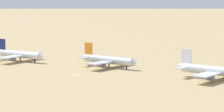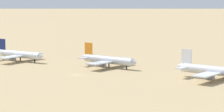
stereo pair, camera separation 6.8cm
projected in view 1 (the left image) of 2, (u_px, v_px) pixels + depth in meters
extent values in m
plane|color=tan|center=(76.00, 75.00, 236.95)|extent=(4000.00, 4000.00, 0.00)
cylinder|color=silver|center=(19.00, 54.00, 280.79)|extent=(28.74, 4.13, 3.58)
cone|color=silver|center=(41.00, 56.00, 272.18)|extent=(2.75, 3.46, 3.41)
cube|color=navy|center=(2.00, 44.00, 287.11)|extent=(4.67, 0.54, 5.82)
cube|color=silver|center=(7.00, 51.00, 290.62)|extent=(2.98, 6.15, 0.32)
cube|color=silver|center=(20.00, 55.00, 280.36)|extent=(6.64, 28.79, 0.50)
cylinder|color=slate|center=(30.00, 57.00, 285.56)|extent=(3.26, 2.03, 1.97)
cylinder|color=slate|center=(13.00, 59.00, 274.49)|extent=(3.26, 2.03, 1.97)
cylinder|color=black|center=(35.00, 61.00, 275.12)|extent=(0.63, 0.63, 1.97)
cylinder|color=black|center=(20.00, 59.00, 283.65)|extent=(0.63, 0.63, 1.97)
cylinder|color=black|center=(15.00, 60.00, 280.11)|extent=(0.63, 0.63, 1.97)
cylinder|color=silver|center=(108.00, 60.00, 258.69)|extent=(29.20, 5.15, 3.63)
cone|color=silver|center=(135.00, 63.00, 249.06)|extent=(2.90, 3.59, 3.45)
cone|color=silver|center=(84.00, 56.00, 268.25)|extent=(3.79, 3.27, 3.09)
cube|color=orange|center=(89.00, 48.00, 265.83)|extent=(4.74, 0.70, 5.90)
cube|color=silver|center=(93.00, 56.00, 269.23)|extent=(3.22, 6.32, 0.33)
cube|color=silver|center=(84.00, 58.00, 263.55)|extent=(3.22, 6.32, 0.33)
cube|color=silver|center=(110.00, 61.00, 258.21)|extent=(7.69, 29.33, 0.51)
cylinder|color=slate|center=(120.00, 62.00, 263.14)|extent=(3.37, 2.17, 2.00)
cylinder|color=slate|center=(103.00, 65.00, 252.49)|extent=(3.37, 2.17, 2.00)
cylinder|color=black|center=(126.00, 68.00, 252.32)|extent=(0.64, 0.64, 2.00)
cylinder|color=black|center=(109.00, 65.00, 261.59)|extent=(0.64, 0.64, 2.00)
cylinder|color=black|center=(103.00, 66.00, 258.18)|extent=(0.64, 0.64, 2.00)
cylinder|color=silver|center=(214.00, 71.00, 223.77)|extent=(30.94, 5.56, 3.85)
cone|color=silver|center=(180.00, 66.00, 233.94)|extent=(4.02, 3.48, 3.27)
cube|color=white|center=(187.00, 56.00, 231.37)|extent=(5.02, 0.76, 6.25)
cube|color=silver|center=(191.00, 66.00, 234.96)|extent=(3.44, 6.70, 0.35)
cube|color=silver|center=(182.00, 68.00, 228.96)|extent=(3.44, 6.70, 0.35)
cube|color=silver|center=(216.00, 72.00, 223.25)|extent=(8.25, 31.09, 0.54)
cylinder|color=slate|center=(210.00, 78.00, 217.21)|extent=(3.57, 2.31, 2.12)
cylinder|color=black|center=(213.00, 76.00, 226.83)|extent=(0.67, 0.67, 2.12)
cylinder|color=black|center=(208.00, 78.00, 223.23)|extent=(0.67, 0.67, 2.12)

